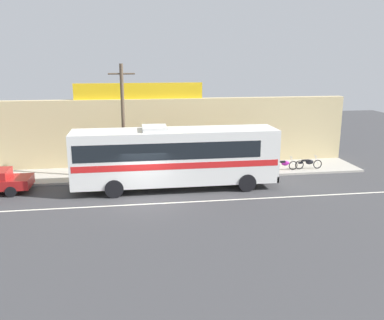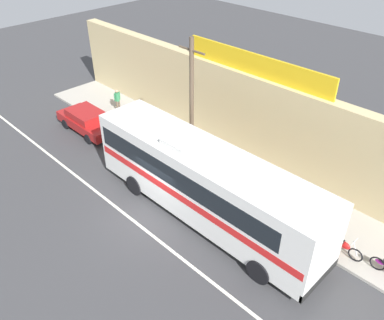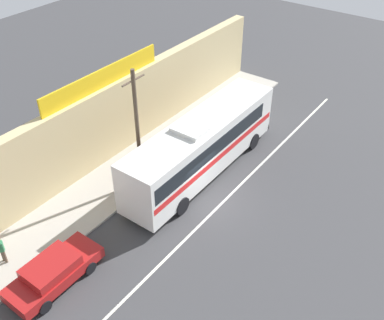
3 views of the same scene
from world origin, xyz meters
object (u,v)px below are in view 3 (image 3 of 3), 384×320
object	(u,v)px
motorcycle_blue	(222,114)
motorcycle_green	(235,102)
pedestrian_by_curb	(1,248)
motorcycle_black	(246,92)
intercity_bus	(201,144)
parked_car	(54,272)
utility_pole	(137,128)
motorcycle_orange	(210,121)

from	to	relation	value
motorcycle_blue	motorcycle_green	world-z (taller)	same
motorcycle_blue	pedestrian_by_curb	world-z (taller)	pedestrian_by_curb
pedestrian_by_curb	motorcycle_black	bearing A→B (deg)	-2.53
motorcycle_blue	pedestrian_by_curb	distance (m)	16.97
intercity_bus	pedestrian_by_curb	distance (m)	11.78
motorcycle_black	pedestrian_by_curb	world-z (taller)	pedestrian_by_curb
motorcycle_green	pedestrian_by_curb	size ratio (longest dim) A/B	1.20
parked_car	utility_pole	size ratio (longest dim) A/B	0.63
motorcycle_blue	pedestrian_by_curb	size ratio (longest dim) A/B	1.16
utility_pole	motorcycle_green	size ratio (longest dim) A/B	3.77
utility_pole	motorcycle_orange	xyz separation A→B (m)	(7.31, 0.22, -3.26)
motorcycle_blue	motorcycle_orange	world-z (taller)	same
motorcycle_green	motorcycle_orange	distance (m)	3.34
motorcycle_green	motorcycle_orange	world-z (taller)	same
utility_pole	motorcycle_orange	world-z (taller)	utility_pole
utility_pole	motorcycle_black	size ratio (longest dim) A/B	3.68
utility_pole	pedestrian_by_curb	world-z (taller)	utility_pole
motorcycle_green	utility_pole	bearing A→B (deg)	-178.46
intercity_bus	parked_car	xyz separation A→B (m)	(-10.54, 0.64, -1.33)
intercity_bus	motorcycle_black	distance (m)	9.97
intercity_bus	motorcycle_blue	distance (m)	6.32
parked_car	utility_pole	xyz separation A→B (m)	(7.65, 1.53, 3.09)
utility_pole	pedestrian_by_curb	size ratio (longest dim) A/B	4.53
motorcycle_green	pedestrian_by_curb	bearing A→B (deg)	177.00
motorcycle_black	intercity_bus	bearing A→B (deg)	-165.15
motorcycle_black	motorcycle_blue	bearing A→B (deg)	-176.06
motorcycle_blue	motorcycle_orange	xyz separation A→B (m)	(-1.28, 0.12, 0.00)
motorcycle_blue	utility_pole	bearing A→B (deg)	-179.34
intercity_bus	motorcycle_blue	bearing A→B (deg)	21.64
parked_car	motorcycle_orange	bearing A→B (deg)	6.65
parked_car	motorcycle_blue	size ratio (longest dim) A/B	2.47
parked_car	utility_pole	distance (m)	8.39
motorcycle_blue	motorcycle_black	world-z (taller)	same
utility_pole	motorcycle_green	distance (m)	11.14
motorcycle_black	motorcycle_orange	distance (m)	5.11
pedestrian_by_curb	motorcycle_blue	bearing A→B (deg)	-3.99
utility_pole	pedestrian_by_curb	distance (m)	8.87
motorcycle_blue	motorcycle_green	distance (m)	2.06
parked_car	utility_pole	bearing A→B (deg)	11.30
utility_pole	motorcycle_black	distance (m)	12.84
motorcycle_green	pedestrian_by_curb	xyz separation A→B (m)	(-18.97, 0.99, 0.48)
utility_pole	intercity_bus	bearing A→B (deg)	-36.79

